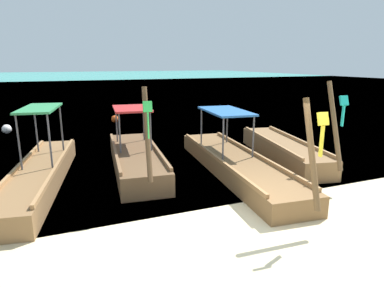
% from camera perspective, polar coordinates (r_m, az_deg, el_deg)
% --- Properties ---
extents(ground, '(120.00, 120.00, 0.00)m').
position_cam_1_polar(ground, '(7.02, 10.05, -14.13)').
color(ground, beige).
extents(sea_water, '(120.00, 120.00, 0.00)m').
position_cam_1_polar(sea_water, '(66.59, -19.18, 10.30)').
color(sea_water, '#2DB29E').
rests_on(sea_water, ground).
extents(longtail_boat_pink_ribbon, '(2.10, 6.92, 2.61)m').
position_cam_1_polar(longtail_boat_pink_ribbon, '(9.90, -24.68, -4.66)').
color(longtail_boat_pink_ribbon, brown).
rests_on(longtail_boat_pink_ribbon, ground).
extents(longtail_boat_green_ribbon, '(1.82, 5.51, 2.74)m').
position_cam_1_polar(longtail_boat_green_ribbon, '(10.49, -9.58, -2.41)').
color(longtail_boat_green_ribbon, brown).
rests_on(longtail_boat_green_ribbon, ground).
extents(longtail_boat_yellow_ribbon, '(1.98, 7.35, 2.61)m').
position_cam_1_polar(longtail_boat_yellow_ribbon, '(10.11, 7.42, -3.24)').
color(longtail_boat_yellow_ribbon, brown).
rests_on(longtail_boat_yellow_ribbon, ground).
extents(longtail_boat_turquoise_ribbon, '(2.08, 5.81, 2.80)m').
position_cam_1_polar(longtail_boat_turquoise_ribbon, '(11.92, 15.38, -0.96)').
color(longtail_boat_turquoise_ribbon, brown).
rests_on(longtail_boat_turquoise_ribbon, ground).
extents(mooring_buoy_near, '(0.43, 0.43, 0.43)m').
position_cam_1_polar(mooring_buoy_near, '(17.87, -29.21, 2.25)').
color(mooring_buoy_near, white).
rests_on(mooring_buoy_near, sea_water).
extents(mooring_buoy_far, '(0.41, 0.41, 0.41)m').
position_cam_1_polar(mooring_buoy_far, '(18.94, -13.07, 4.20)').
color(mooring_buoy_far, '#EA5119').
rests_on(mooring_buoy_far, sea_water).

